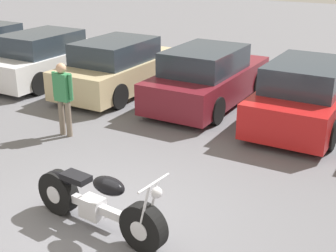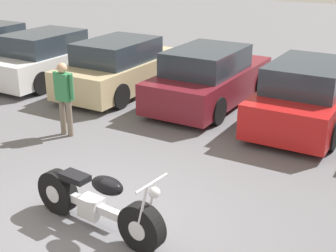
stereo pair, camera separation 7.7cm
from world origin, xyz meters
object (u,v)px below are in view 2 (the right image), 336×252
at_px(parked_car_white, 50,58).
at_px(parked_car_red, 309,95).
at_px(parked_car_maroon, 209,78).
at_px(parked_car_champagne, 122,67).
at_px(person_standing, 64,93).
at_px(motorcycle, 95,203).

height_order(parked_car_white, parked_car_red, same).
bearing_deg(parked_car_red, parked_car_maroon, 176.18).
height_order(parked_car_maroon, parked_car_red, same).
xyz_separation_m(parked_car_white, parked_car_champagne, (2.54, 0.13, 0.00)).
relative_size(parked_car_white, parked_car_maroon, 1.00).
distance_m(parked_car_maroon, parked_car_red, 2.55).
relative_size(parked_car_white, person_standing, 2.67).
relative_size(parked_car_white, parked_car_champagne, 1.00).
height_order(parked_car_white, parked_car_maroon, same).
xyz_separation_m(parked_car_champagne, parked_car_red, (5.09, 0.05, 0.00)).
bearing_deg(parked_car_white, motorcycle, -42.08).
bearing_deg(parked_car_red, motorcycle, -104.01).
height_order(parked_car_champagne, parked_car_maroon, same).
distance_m(parked_car_champagne, parked_car_red, 5.09).
bearing_deg(parked_car_white, person_standing, -42.32).
bearing_deg(parked_car_maroon, motorcycle, -79.50).
height_order(motorcycle, parked_car_white, parked_car_white).
xyz_separation_m(parked_car_champagne, person_standing, (0.87, -3.24, 0.25)).
bearing_deg(person_standing, motorcycle, -41.78).
xyz_separation_m(parked_car_maroon, parked_car_red, (2.54, -0.17, 0.00)).
xyz_separation_m(parked_car_champagne, parked_car_maroon, (2.54, 0.22, 0.00)).
bearing_deg(parked_car_champagne, motorcycle, -57.50).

